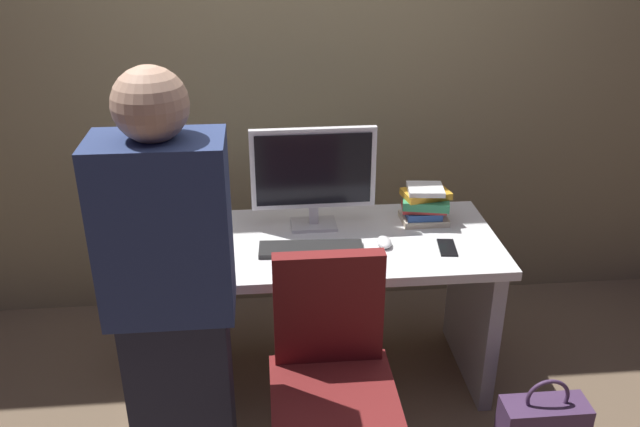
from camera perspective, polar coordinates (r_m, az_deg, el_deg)
The scene contains 11 objects.
ground_plane at distance 3.24m, azimuth -0.08°, elevation -13.84°, with size 9.00×9.00×0.00m, color brown.
wall_back at distance 3.32m, azimuth -1.34°, elevation 15.88°, with size 6.40×0.10×3.00m, color #8C7F5B.
desk at distance 2.94m, azimuth -0.09°, elevation -6.08°, with size 1.54×0.68×0.73m.
office_chair at distance 2.47m, azimuth 1.03°, elevation -15.47°, with size 0.52×0.52×0.94m.
person_at_desk at distance 2.21m, azimuth -12.50°, elevation -8.27°, with size 0.40×0.24×1.64m.
monitor at distance 2.85m, azimuth -0.57°, elevation 3.53°, with size 0.54×0.14×0.46m.
keyboard at distance 2.74m, azimuth -0.78°, elevation -3.08°, with size 0.43×0.13×0.02m, color #262626.
mouse at distance 2.79m, azimuth 5.54°, elevation -2.46°, with size 0.06×0.10×0.03m, color white.
cup_near_keyboard at distance 2.69m, azimuth -9.37°, elevation -3.03°, with size 0.07×0.07×0.10m, color white.
book_stack at distance 2.99m, azimuth 8.99°, elevation 0.75°, with size 0.23×0.19×0.17m.
cell_phone at distance 2.82m, azimuth 10.88°, elevation -2.90°, with size 0.07×0.14×0.01m, color black.
Camera 1 is at (-0.22, -2.50, 2.04)m, focal length 37.18 mm.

